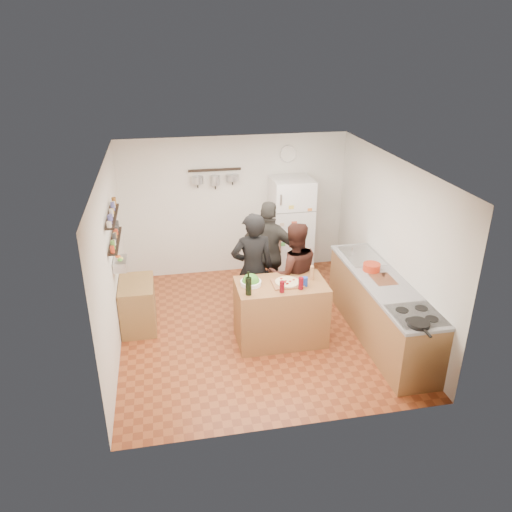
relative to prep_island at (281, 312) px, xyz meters
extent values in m
plane|color=brown|center=(-0.27, 0.36, -0.46)|extent=(4.20, 4.20, 0.00)
plane|color=white|center=(-0.27, 0.36, 2.04)|extent=(4.20, 4.20, 0.00)
plane|color=silver|center=(-0.27, 2.46, 0.79)|extent=(4.00, 0.00, 4.00)
plane|color=silver|center=(-2.27, 0.36, 0.79)|extent=(0.00, 4.20, 4.20)
plane|color=silver|center=(1.73, 0.36, 0.79)|extent=(0.00, 4.20, 4.20)
cube|color=brown|center=(0.00, 0.00, 0.00)|extent=(1.25, 0.72, 0.91)
cube|color=brown|center=(0.08, -0.02, 0.47)|extent=(0.42, 0.34, 0.02)
cylinder|color=beige|center=(0.08, -0.02, 0.48)|extent=(0.34, 0.34, 0.02)
cylinder|color=white|center=(-0.42, 0.05, 0.48)|extent=(0.29, 0.29, 0.06)
cylinder|color=black|center=(-0.50, -0.22, 0.58)|extent=(0.08, 0.08, 0.25)
cylinder|color=#5E0811|center=(-0.05, -0.24, 0.54)|extent=(0.07, 0.07, 0.16)
cylinder|color=#630811|center=(0.22, -0.20, 0.54)|extent=(0.07, 0.07, 0.17)
cylinder|color=#AE7649|center=(0.45, 0.05, 0.54)|extent=(0.05, 0.05, 0.17)
cylinder|color=navy|center=(0.30, -0.12, 0.52)|extent=(0.08, 0.08, 0.13)
imported|color=black|center=(-0.30, 0.57, 0.43)|extent=(0.65, 0.43, 1.76)
imported|color=black|center=(0.30, 0.47, 0.35)|extent=(0.79, 0.62, 1.62)
imported|color=#2B2926|center=(0.07, 1.10, 0.41)|extent=(1.10, 0.79, 1.74)
cube|color=#9E7042|center=(1.43, -0.19, -0.01)|extent=(0.63, 2.63, 0.90)
cube|color=white|center=(1.43, -1.14, 0.46)|extent=(0.60, 0.62, 0.02)
cylinder|color=black|center=(1.33, -1.37, 0.49)|extent=(0.26, 0.26, 0.05)
cube|color=silver|center=(1.43, 0.66, 0.46)|extent=(0.50, 0.80, 0.03)
cube|color=brown|center=(1.43, -0.15, 0.46)|extent=(0.30, 0.40, 0.02)
cylinder|color=red|center=(1.38, 0.15, 0.52)|extent=(0.25, 0.25, 0.10)
cube|color=white|center=(0.68, 2.11, 0.45)|extent=(0.70, 0.68, 1.80)
cylinder|color=silver|center=(0.68, 2.44, 1.69)|extent=(0.30, 0.03, 0.30)
cube|color=black|center=(-2.20, 0.56, 1.04)|extent=(0.12, 1.00, 0.02)
cube|color=black|center=(-2.20, 0.56, 1.40)|extent=(0.12, 1.00, 0.02)
cube|color=silver|center=(-2.17, 0.56, 0.69)|extent=(0.18, 0.35, 0.14)
cube|color=olive|center=(-2.01, 0.76, -0.09)|extent=(0.50, 0.80, 0.73)
cube|color=black|center=(-0.62, 2.36, 1.49)|extent=(0.90, 0.04, 0.04)
camera|label=1|loc=(-1.50, -5.95, 3.62)|focal=35.00mm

